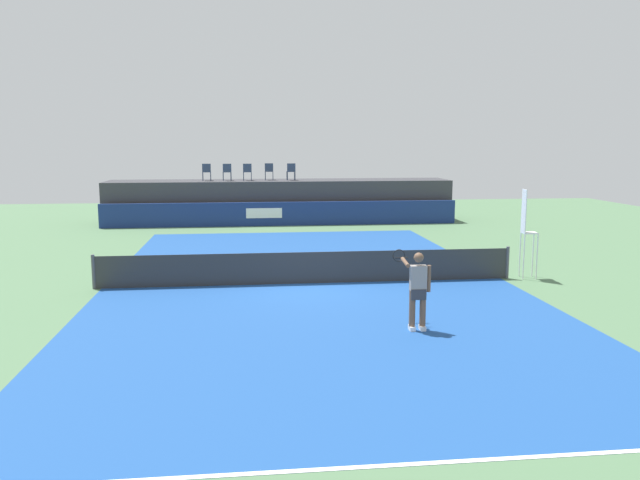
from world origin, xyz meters
name	(u,v)px	position (x,y,z in m)	size (l,w,h in m)	color
ground_plane	(300,265)	(0.00, 3.00, 0.00)	(48.00, 48.00, 0.00)	#4C704C
court_inner	(308,283)	(0.00, 0.00, 0.00)	(12.00, 22.00, 0.00)	#1C478C
line_near_baseline	(390,465)	(0.00, -10.95, 0.01)	(12.00, 0.10, 0.00)	white
sponsor_wall	(282,214)	(0.00, 13.50, 0.60)	(18.00, 0.22, 1.20)	navy
spectator_platform	(280,201)	(0.00, 15.30, 1.10)	(18.00, 2.80, 2.20)	#38383D
spectator_chair_far_left	(207,171)	(-3.82, 15.20, 2.69)	(0.45, 0.45, 0.89)	#2D3D56
spectator_chair_left	(227,171)	(-2.76, 15.05, 2.69)	(0.47, 0.47, 0.89)	#2D3D56
spectator_chair_center	(247,171)	(-1.71, 15.04, 2.69)	(0.44, 0.44, 0.89)	#2D3D56
spectator_chair_right	(269,171)	(-0.56, 15.48, 2.69)	(0.46, 0.46, 0.89)	#2D3D56
spectator_chair_far_right	(291,171)	(0.58, 15.15, 2.69)	(0.45, 0.45, 0.89)	#2D3D56
umpire_chair	(526,227)	(6.76, 0.01, 1.59)	(0.49, 0.49, 2.76)	white
tennis_net	(308,268)	(0.00, 0.00, 0.47)	(12.40, 0.02, 0.95)	#2D2D2D
net_post_near	(93,272)	(-6.20, 0.00, 0.50)	(0.10, 0.10, 1.00)	#4C4C51
net_post_far	(507,262)	(6.20, 0.00, 0.50)	(0.10, 0.10, 1.00)	#4C4C51
tennis_player	(417,288)	(1.96, -5.03, 0.96)	(0.65, 1.14, 1.77)	white
tennis_ball	(186,271)	(-3.79, 2.09, 0.04)	(0.07, 0.07, 0.07)	#D8EA33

